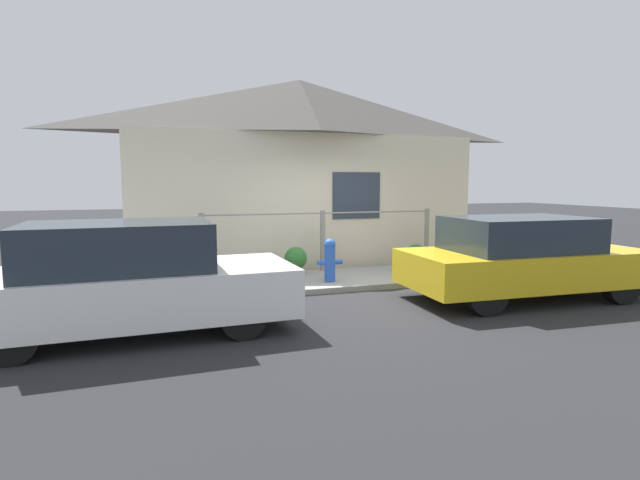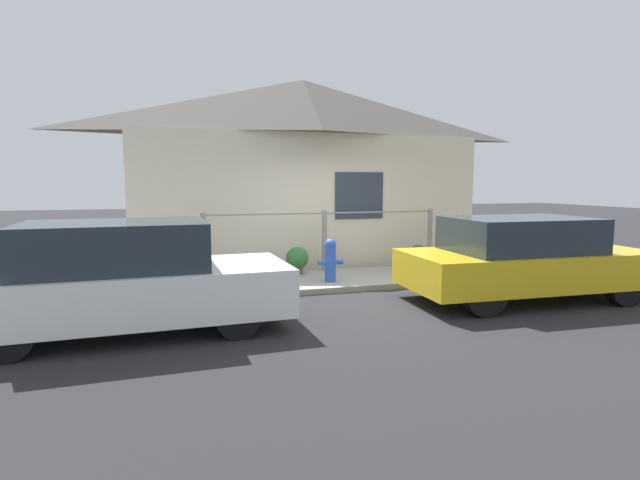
# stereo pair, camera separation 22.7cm
# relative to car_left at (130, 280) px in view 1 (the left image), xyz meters

# --- Properties ---
(ground_plane) EXTENTS (60.00, 60.00, 0.00)m
(ground_plane) POSITION_rel_car_left_xyz_m (3.56, 1.33, -0.69)
(ground_plane) COLOR #262628
(sidewalk) EXTENTS (24.00, 1.79, 0.10)m
(sidewalk) POSITION_rel_car_left_xyz_m (3.56, 2.22, -0.64)
(sidewalk) COLOR gray
(sidewalk) RESTS_ON ground_plane
(house) EXTENTS (7.98, 2.23, 4.20)m
(house) POSITION_rel_car_left_xyz_m (3.56, 4.48, 2.65)
(house) COLOR beige
(house) RESTS_ON ground_plane
(fence) EXTENTS (4.90, 0.10, 1.23)m
(fence) POSITION_rel_car_left_xyz_m (3.56, 2.97, 0.08)
(fence) COLOR gray
(fence) RESTS_ON sidewalk
(car_left) EXTENTS (4.02, 1.77, 1.41)m
(car_left) POSITION_rel_car_left_xyz_m (0.00, 0.00, 0.00)
(car_left) COLOR white
(car_left) RESTS_ON ground_plane
(car_right) EXTENTS (4.03, 1.84, 1.34)m
(car_right) POSITION_rel_car_left_xyz_m (6.00, 0.00, -0.01)
(car_right) COLOR gold
(car_right) RESTS_ON ground_plane
(fire_hydrant) EXTENTS (0.47, 0.21, 0.79)m
(fire_hydrant) POSITION_rel_car_left_xyz_m (3.32, 1.86, -0.18)
(fire_hydrant) COLOR blue
(fire_hydrant) RESTS_ON sidewalk
(potted_plant_near_hydrant) EXTENTS (0.45, 0.45, 0.54)m
(potted_plant_near_hydrant) POSITION_rel_car_left_xyz_m (2.93, 2.76, -0.29)
(potted_plant_near_hydrant) COLOR brown
(potted_plant_near_hydrant) RESTS_ON sidewalk
(potted_plant_by_fence) EXTENTS (0.34, 0.34, 0.47)m
(potted_plant_by_fence) POSITION_rel_car_left_xyz_m (0.50, 2.35, -0.35)
(potted_plant_by_fence) COLOR #9E5638
(potted_plant_by_fence) RESTS_ON sidewalk
(potted_plant_corner) EXTENTS (0.41, 0.41, 0.52)m
(potted_plant_corner) POSITION_rel_car_left_xyz_m (5.46, 2.54, -0.30)
(potted_plant_corner) COLOR #9E5638
(potted_plant_corner) RESTS_ON sidewalk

